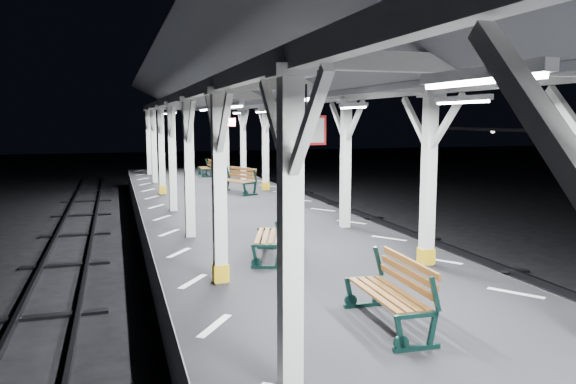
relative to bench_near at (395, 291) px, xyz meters
name	(u,v)px	position (x,y,z in m)	size (l,w,h in m)	color
ground	(377,372)	(0.12, 0.72, -1.49)	(120.00, 120.00, 0.00)	black
platform	(377,340)	(0.12, 0.72, -0.99)	(6.00, 50.00, 1.00)	black
hazard_stripes_left	(215,326)	(-2.33, 0.72, -0.49)	(1.00, 48.00, 0.01)	silver
hazard_stripes_right	(516,293)	(2.57, 0.72, -0.49)	(1.00, 48.00, 0.01)	silver
canopy	(384,64)	(0.12, 0.70, 3.07)	(5.40, 49.00, 4.65)	silver
bench_near	(395,291)	(0.00, 0.00, 0.00)	(0.70, 1.73, 0.93)	black
bench_mid	(274,234)	(-0.54, 4.10, -0.01)	(1.11, 1.80, 0.92)	black
bench_far	(238,180)	(0.89, 14.16, 0.03)	(1.32, 1.91, 0.98)	black
bench_extra	(207,167)	(0.78, 21.08, -0.06)	(0.59, 1.50, 0.81)	black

